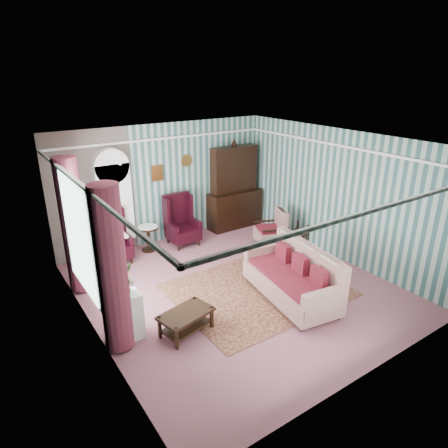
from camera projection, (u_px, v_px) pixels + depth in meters
floor at (236, 288)px, 7.96m from camera, size 6.00×6.00×0.00m
room_shell at (203, 195)px, 7.04m from camera, size 5.53×6.02×2.91m
bookcase at (115, 208)px, 9.04m from camera, size 0.80×0.28×2.24m
dresser_hutch at (235, 185)px, 10.61m from camera, size 1.50×0.56×2.36m
wingback_left at (112, 236)px, 8.79m from camera, size 0.76×0.80×1.25m
wingback_right at (183, 221)px, 9.70m from camera, size 0.76×0.80×1.25m
seated_woman at (113, 238)px, 8.80m from camera, size 0.44×0.40×1.18m
round_side_table at (149, 239)px, 9.49m from camera, size 0.50×0.50×0.60m
nest_table at (296, 234)px, 9.84m from camera, size 0.45×0.38×0.54m
plant_stand at (124, 317)px, 6.33m from camera, size 0.55×0.35×0.80m
rug at (257, 290)px, 7.88m from camera, size 3.20×2.60×0.01m
sofa at (291, 274)px, 7.40m from camera, size 1.21×2.21×1.06m
floral_armchair at (270, 227)px, 9.72m from camera, size 1.05×0.99×0.96m
coffee_table at (186, 322)px, 6.55m from camera, size 0.97×0.70×0.39m
potted_plant_a at (124, 288)px, 6.01m from camera, size 0.44×0.42×0.39m
potted_plant_b at (125, 277)px, 6.24m from camera, size 0.28×0.24×0.48m
potted_plant_c at (113, 283)px, 6.10m from camera, size 0.28×0.28×0.44m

